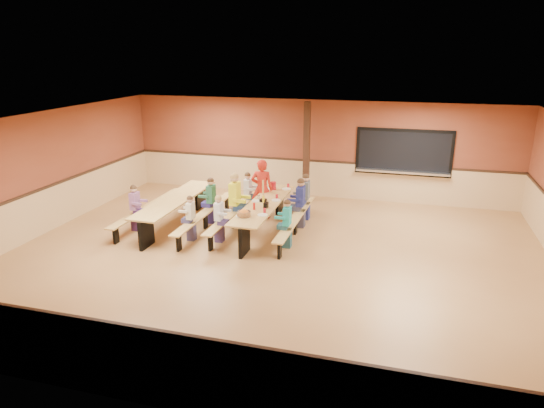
# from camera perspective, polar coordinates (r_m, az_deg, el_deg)

# --- Properties ---
(ground) EXTENTS (12.00, 12.00, 0.00)m
(ground) POSITION_cam_1_polar(r_m,az_deg,el_deg) (10.90, 0.16, -6.29)
(ground) COLOR olive
(ground) RESTS_ON ground
(room_envelope) EXTENTS (12.04, 10.04, 3.02)m
(room_envelope) POSITION_cam_1_polar(r_m,az_deg,el_deg) (10.64, 0.16, -2.90)
(room_envelope) COLOR brown
(room_envelope) RESTS_ON ground
(kitchen_pass_through) EXTENTS (2.78, 0.28, 1.38)m
(kitchen_pass_through) POSITION_cam_1_polar(r_m,az_deg,el_deg) (14.85, 15.22, 5.66)
(kitchen_pass_through) COLOR black
(kitchen_pass_through) RESTS_ON ground
(structural_post) EXTENTS (0.18, 0.18, 3.00)m
(structural_post) POSITION_cam_1_polar(r_m,az_deg,el_deg) (14.58, 4.08, 6.07)
(structural_post) COLOR black
(structural_post) RESTS_ON ground
(cafeteria_table_main) EXTENTS (1.91, 3.70, 0.74)m
(cafeteria_table_main) POSITION_cam_1_polar(r_m,az_deg,el_deg) (12.28, -0.95, -0.85)
(cafeteria_table_main) COLOR tan
(cafeteria_table_main) RESTS_ON ground
(cafeteria_table_second) EXTENTS (1.91, 3.70, 0.74)m
(cafeteria_table_second) POSITION_cam_1_polar(r_m,az_deg,el_deg) (12.92, -11.24, -0.24)
(cafeteria_table_second) COLOR tan
(cafeteria_table_second) RESTS_ON ground
(seated_child_white_left) EXTENTS (0.34, 0.28, 1.15)m
(seated_child_white_left) POSITION_cam_1_polar(r_m,az_deg,el_deg) (11.64, -6.25, -1.77)
(seated_child_white_left) COLOR silver
(seated_child_white_left) RESTS_ON ground
(seated_adult_yellow) EXTENTS (0.47, 0.38, 1.41)m
(seated_adult_yellow) POSITION_cam_1_polar(r_m,az_deg,el_deg) (12.59, -4.39, 0.43)
(seated_adult_yellow) COLOR yellow
(seated_adult_yellow) RESTS_ON ground
(seated_child_grey_left) EXTENTS (0.35, 0.29, 1.18)m
(seated_child_grey_left) POSITION_cam_1_polar(r_m,az_deg,el_deg) (13.57, -2.86, 1.24)
(seated_child_grey_left) COLOR silver
(seated_child_grey_left) RESTS_ON ground
(seated_child_teal_right) EXTENTS (0.34, 0.28, 1.15)m
(seated_child_teal_right) POSITION_cam_1_polar(r_m,az_deg,el_deg) (11.25, 1.78, -2.37)
(seated_child_teal_right) COLOR teal
(seated_child_teal_right) RESTS_ON ground
(seated_child_navy_right) EXTENTS (0.41, 0.33, 1.29)m
(seated_child_navy_right) POSITION_cam_1_polar(r_m,az_deg,el_deg) (12.54, 3.36, 0.08)
(seated_child_navy_right) COLOR navy
(seated_child_navy_right) RESTS_ON ground
(seated_child_char_right) EXTENTS (0.39, 0.32, 1.25)m
(seated_child_char_right) POSITION_cam_1_polar(r_m,az_deg,el_deg) (13.14, 3.97, 0.82)
(seated_child_char_right) COLOR #4A4F53
(seated_child_char_right) RESTS_ON ground
(seated_child_purple_sec) EXTENTS (0.35, 0.29, 1.18)m
(seated_child_purple_sec) POSITION_cam_1_polar(r_m,az_deg,el_deg) (12.79, -15.79, -0.47)
(seated_child_purple_sec) COLOR #845180
(seated_child_purple_sec) RESTS_ON ground
(seated_child_green_sec) EXTENTS (0.38, 0.31, 1.22)m
(seated_child_green_sec) POSITION_cam_1_polar(r_m,az_deg,el_deg) (12.93, -7.15, 0.38)
(seated_child_green_sec) COLOR #286143
(seated_child_green_sec) RESTS_ON ground
(seated_child_tan_sec) EXTENTS (0.32, 0.26, 1.11)m
(seated_child_tan_sec) POSITION_cam_1_polar(r_m,az_deg,el_deg) (11.84, -9.53, -1.69)
(seated_child_tan_sec) COLOR beige
(seated_child_tan_sec) RESTS_ON ground
(standing_woman) EXTENTS (0.65, 0.47, 1.64)m
(standing_woman) POSITION_cam_1_polar(r_m,az_deg,el_deg) (13.19, -1.20, 1.81)
(standing_woman) COLOR red
(standing_woman) RESTS_ON ground
(punch_pitcher) EXTENTS (0.16, 0.16, 0.22)m
(punch_pitcher) POSITION_cam_1_polar(r_m,az_deg,el_deg) (13.36, 0.15, 2.16)
(punch_pitcher) COLOR red
(punch_pitcher) RESTS_ON cafeteria_table_main
(chip_bowl) EXTENTS (0.32, 0.32, 0.15)m
(chip_bowl) POSITION_cam_1_polar(r_m,az_deg,el_deg) (11.24, -3.34, -1.11)
(chip_bowl) COLOR orange
(chip_bowl) RESTS_ON cafeteria_table_main
(napkin_dispenser) EXTENTS (0.10, 0.14, 0.13)m
(napkin_dispenser) POSITION_cam_1_polar(r_m,az_deg,el_deg) (11.85, -0.72, -0.13)
(napkin_dispenser) COLOR black
(napkin_dispenser) RESTS_ON cafeteria_table_main
(condiment_mustard) EXTENTS (0.06, 0.06, 0.17)m
(condiment_mustard) POSITION_cam_1_polar(r_m,az_deg,el_deg) (12.25, -1.01, 0.58)
(condiment_mustard) COLOR yellow
(condiment_mustard) RESTS_ON cafeteria_table_main
(condiment_ketchup) EXTENTS (0.06, 0.06, 0.17)m
(condiment_ketchup) POSITION_cam_1_polar(r_m,az_deg,el_deg) (11.71, -2.12, -0.26)
(condiment_ketchup) COLOR #B2140F
(condiment_ketchup) RESTS_ON cafeteria_table_main
(table_paddle) EXTENTS (0.16, 0.16, 0.56)m
(table_paddle) POSITION_cam_1_polar(r_m,az_deg,el_deg) (12.31, -1.05, 0.91)
(table_paddle) COLOR black
(table_paddle) RESTS_ON cafeteria_table_main
(place_settings) EXTENTS (0.65, 3.30, 0.11)m
(place_settings) POSITION_cam_1_polar(r_m,az_deg,el_deg) (12.19, -0.96, 0.35)
(place_settings) COLOR beige
(place_settings) RESTS_ON cafeteria_table_main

